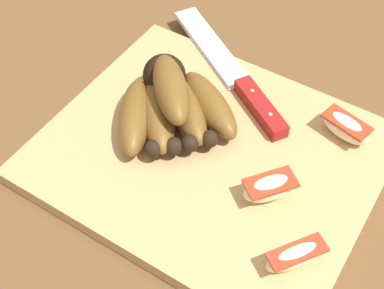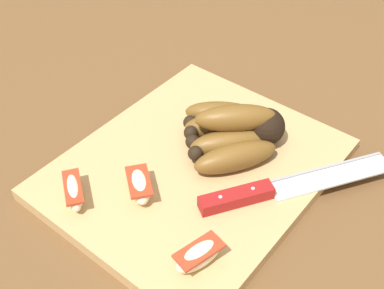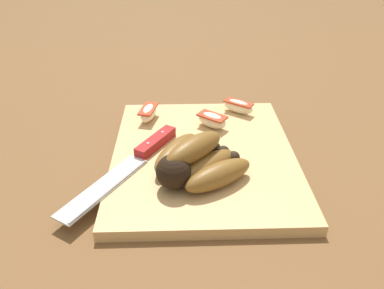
% 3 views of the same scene
% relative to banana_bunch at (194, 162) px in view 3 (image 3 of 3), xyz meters
% --- Properties ---
extents(ground_plane, '(6.00, 6.00, 0.00)m').
position_rel_banana_bunch_xyz_m(ground_plane, '(-0.05, 0.02, -0.05)').
color(ground_plane, brown).
extents(cutting_board, '(0.39, 0.32, 0.02)m').
position_rel_banana_bunch_xyz_m(cutting_board, '(-0.07, 0.02, -0.04)').
color(cutting_board, tan).
rests_on(cutting_board, ground_plane).
extents(banana_bunch, '(0.18, 0.18, 0.07)m').
position_rel_banana_bunch_xyz_m(banana_bunch, '(0.00, 0.00, 0.00)').
color(banana_bunch, black).
rests_on(banana_bunch, cutting_board).
extents(chefs_knife, '(0.25, 0.18, 0.02)m').
position_rel_banana_bunch_xyz_m(chefs_knife, '(-0.05, -0.09, -0.02)').
color(chefs_knife, silver).
rests_on(chefs_knife, cutting_board).
extents(apple_wedge_near, '(0.07, 0.04, 0.03)m').
position_rel_banana_bunch_xyz_m(apple_wedge_near, '(-0.19, -0.09, -0.01)').
color(apple_wedge_near, '#F4E5C1').
rests_on(apple_wedge_near, cutting_board).
extents(apple_wedge_middle, '(0.06, 0.07, 0.03)m').
position_rel_banana_bunch_xyz_m(apple_wedge_middle, '(-0.16, 0.04, -0.01)').
color(apple_wedge_middle, '#F4E5C1').
rests_on(apple_wedge_middle, cutting_board).
extents(apple_wedge_far, '(0.06, 0.07, 0.03)m').
position_rel_banana_bunch_xyz_m(apple_wedge_far, '(-0.22, 0.10, -0.01)').
color(apple_wedge_far, '#F4E5C1').
rests_on(apple_wedge_far, cutting_board).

